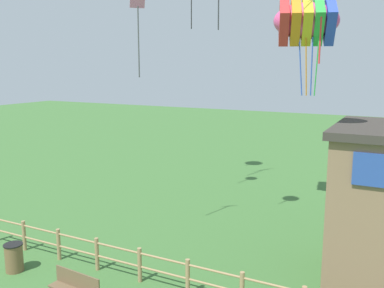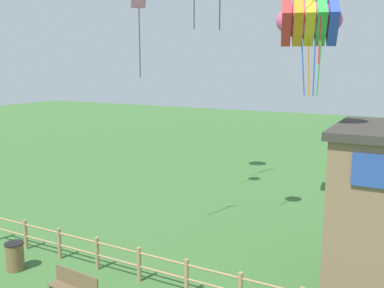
% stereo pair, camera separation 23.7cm
% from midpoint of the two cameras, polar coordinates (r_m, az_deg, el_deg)
% --- Properties ---
extents(wooden_fence, '(16.13, 0.14, 1.17)m').
position_cam_midpoint_polar(wooden_fence, '(14.14, -3.52, -16.24)').
color(wooden_fence, '#9E7F56').
rests_on(wooden_fence, ground_plane).
extents(park_bench_near_fence, '(1.79, 0.53, 0.96)m').
position_cam_midpoint_polar(park_bench_near_fence, '(13.84, -14.94, -17.91)').
color(park_bench_near_fence, brown).
rests_on(park_bench_near_fence, ground_plane).
extents(trash_bin, '(0.65, 0.65, 0.99)m').
position_cam_midpoint_polar(trash_bin, '(16.44, -22.15, -13.69)').
color(trash_bin, brown).
rests_on(trash_bin, ground_plane).
extents(kite_rainbow_parafoil, '(3.49, 3.04, 4.52)m').
position_cam_midpoint_polar(kite_rainbow_parafoil, '(20.78, 15.66, 15.55)').
color(kite_rainbow_parafoil, '#E54C8C').
extents(kite_pink_diamond, '(0.61, 0.61, 3.27)m').
position_cam_midpoint_polar(kite_pink_diamond, '(16.61, -6.66, 16.47)').
color(kite_pink_diamond, pink).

